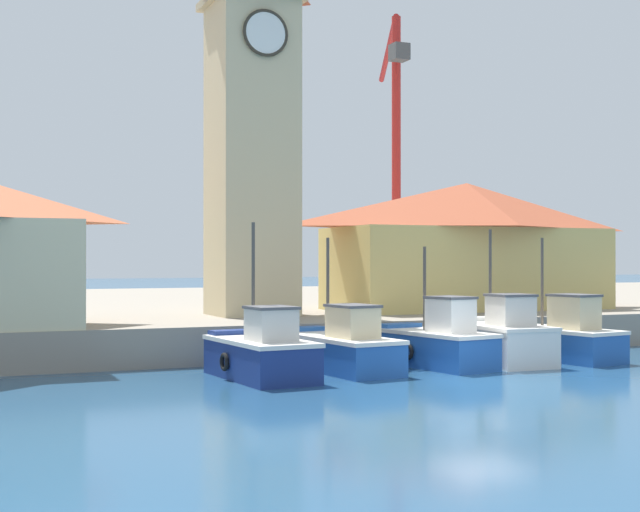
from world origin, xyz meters
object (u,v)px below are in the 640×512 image
object	(u,v)px
fishing_boat_center	(557,338)
port_crane_near	(396,185)
warehouse_right	(467,244)
fishing_boat_far_left	(261,353)
fishing_boat_left_inner	(436,343)
fishing_boat_mid_left	(499,339)
clock_tower	(252,108)
fishing_boat_left_outer	(339,348)

from	to	relation	value
fishing_boat_center	port_crane_near	world-z (taller)	port_crane_near
warehouse_right	port_crane_near	size ratio (longest dim) A/B	0.70
fishing_boat_far_left	fishing_boat_left_inner	bearing A→B (deg)	5.20
fishing_boat_mid_left	warehouse_right	world-z (taller)	warehouse_right
fishing_boat_far_left	fishing_boat_center	bearing A→B (deg)	4.12
clock_tower	port_crane_near	distance (m)	22.31
fishing_boat_center	warehouse_right	bearing A→B (deg)	78.25
fishing_boat_left_inner	fishing_boat_center	size ratio (longest dim) A/B	0.89
fishing_boat_center	clock_tower	world-z (taller)	clock_tower
fishing_boat_left_inner	fishing_boat_far_left	bearing A→B (deg)	-174.80
fishing_boat_left_outer	clock_tower	size ratio (longest dim) A/B	0.31
fishing_boat_mid_left	fishing_boat_center	world-z (taller)	fishing_boat_mid_left
fishing_boat_left_inner	fishing_boat_mid_left	distance (m)	2.34
fishing_boat_left_outer	fishing_boat_center	bearing A→B (deg)	-0.50
fishing_boat_mid_left	clock_tower	bearing A→B (deg)	125.19
port_crane_near	fishing_boat_far_left	bearing A→B (deg)	-125.00
clock_tower	warehouse_right	bearing A→B (deg)	2.55
fishing_boat_left_inner	clock_tower	bearing A→B (deg)	112.58
fishing_boat_center	fishing_boat_far_left	bearing A→B (deg)	-175.88
clock_tower	fishing_boat_center	bearing A→B (deg)	-43.83
fishing_boat_center	clock_tower	xyz separation A→B (m)	(-8.18, 7.85, 8.45)
fishing_boat_left_outer	clock_tower	distance (m)	11.52
port_crane_near	fishing_boat_mid_left	bearing A→B (deg)	-110.64
fishing_boat_left_inner	warehouse_right	size ratio (longest dim) A/B	0.37
clock_tower	port_crane_near	size ratio (longest dim) A/B	0.96
fishing_boat_left_inner	fishing_boat_mid_left	bearing A→B (deg)	-0.02
fishing_boat_mid_left	fishing_boat_far_left	bearing A→B (deg)	-176.26
fishing_boat_left_inner	fishing_boat_mid_left	size ratio (longest dim) A/B	1.02
fishing_boat_far_left	fishing_boat_left_outer	size ratio (longest dim) A/B	0.87
clock_tower	warehouse_right	xyz separation A→B (m)	(9.90, 0.44, -5.15)
fishing_boat_far_left	fishing_boat_mid_left	xyz separation A→B (m)	(8.34, 0.54, 0.08)
fishing_boat_center	port_crane_near	distance (m)	26.30
fishing_boat_mid_left	clock_tower	xyz separation A→B (m)	(-5.70, 8.09, 8.38)
warehouse_right	clock_tower	bearing A→B (deg)	-177.45
fishing_boat_mid_left	clock_tower	size ratio (longest dim) A/B	0.26
fishing_boat_left_outer	fishing_boat_mid_left	distance (m)	5.56
fishing_boat_center	clock_tower	distance (m)	14.14
fishing_boat_far_left	warehouse_right	xyz separation A→B (m)	(12.54, 9.07, 3.31)
fishing_boat_left_inner	clock_tower	xyz separation A→B (m)	(-3.36, 8.09, 8.43)
clock_tower	fishing_boat_far_left	bearing A→B (deg)	-106.98
fishing_boat_left_inner	fishing_boat_left_outer	bearing A→B (deg)	174.60
fishing_boat_far_left	clock_tower	world-z (taller)	clock_tower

